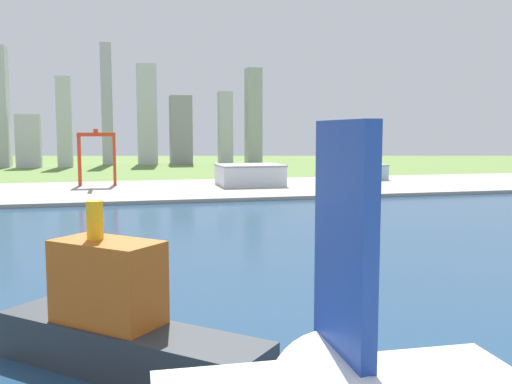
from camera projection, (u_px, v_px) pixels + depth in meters
The scene contains 8 objects.
ground_plane at pixel (189, 241), 230.26m from camera, with size 2400.00×2400.00×0.00m, color olive.
water_bay at pixel (215, 279), 172.35m from camera, with size 840.00×360.00×0.15m, color navy.
industrial_pier at pixel (155, 190), 413.47m from camera, with size 840.00×140.00×2.50m, color #9D9C92.
container_barge at pixel (121, 326), 104.78m from camera, with size 48.83×46.90×31.12m.
port_crane_red at pixel (97, 145), 433.63m from camera, with size 27.88×36.72×42.49m.
warehouse_main at pixel (250, 175), 439.24m from camera, with size 48.26×40.11×15.70m.
warehouse_annex at pixel (360, 172), 493.66m from camera, with size 39.45×31.37×12.77m.
distant_skyline at pixel (128, 119), 727.65m from camera, with size 327.93×64.25×153.43m.
Camera 1 is at (-28.81, 73.40, 44.05)m, focal length 40.65 mm.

